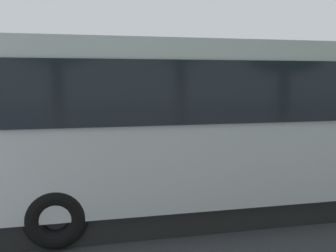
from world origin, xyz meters
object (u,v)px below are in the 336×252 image
at_px(spectator_centre, 171,135).
at_px(traffic_cone, 162,136).
at_px(spectator_far_left, 253,134).
at_px(tour_bus, 245,128).
at_px(spectator_right, 122,139).
at_px(parked_motorcycle_silver, 143,162).
at_px(spectator_left, 220,137).
at_px(stunt_motorcycle, 113,131).

distance_m(spectator_centre, traffic_cone, 4.44).
height_order(spectator_far_left, spectator_centre, spectator_centre).
bearing_deg(spectator_far_left, tour_bus, 61.36).
height_order(spectator_centre, spectator_right, spectator_centre).
bearing_deg(spectator_right, tour_bus, 126.14).
distance_m(parked_motorcycle_silver, traffic_cone, 5.31).
distance_m(spectator_far_left, parked_motorcycle_silver, 3.53).
distance_m(spectator_centre, parked_motorcycle_silver, 1.31).
bearing_deg(traffic_cone, spectator_right, 65.07).
height_order(spectator_left, spectator_right, spectator_left).
bearing_deg(spectator_right, parked_motorcycle_silver, 122.40).
distance_m(spectator_left, stunt_motorcycle, 5.19).
relative_size(spectator_left, spectator_right, 1.01).
height_order(spectator_centre, stunt_motorcycle, spectator_centre).
xyz_separation_m(spectator_far_left, parked_motorcycle_silver, (3.41, 0.75, -0.51)).
distance_m(tour_bus, spectator_centre, 3.20).
bearing_deg(spectator_left, spectator_centre, -15.05).
height_order(spectator_far_left, stunt_motorcycle, spectator_far_left).
relative_size(spectator_left, spectator_centre, 0.97).
height_order(tour_bus, spectator_left, tour_bus).
distance_m(spectator_far_left, spectator_right, 3.88).
distance_m(spectator_far_left, stunt_motorcycle, 5.62).
relative_size(parked_motorcycle_silver, traffic_cone, 3.25).
height_order(spectator_left, traffic_cone, spectator_left).
relative_size(spectator_far_left, traffic_cone, 2.66).
relative_size(spectator_centre, traffic_cone, 2.79).
relative_size(spectator_right, traffic_cone, 2.68).
bearing_deg(spectator_far_left, spectator_right, 0.01).
xyz_separation_m(tour_bus, stunt_motorcycle, (2.22, -7.08, -1.03)).
height_order(spectator_left, stunt_motorcycle, spectator_left).
relative_size(tour_bus, traffic_cone, 16.43).
distance_m(tour_bus, stunt_motorcycle, 7.50).
distance_m(tour_bus, parked_motorcycle_silver, 3.11).
bearing_deg(traffic_cone, spectator_far_left, 113.40).
bearing_deg(stunt_motorcycle, spectator_far_left, 133.85).
distance_m(spectator_left, traffic_cone, 4.80).
relative_size(spectator_left, stunt_motorcycle, 0.85).
relative_size(tour_bus, parked_motorcycle_silver, 5.06).
relative_size(stunt_motorcycle, traffic_cone, 3.19).
relative_size(spectator_far_left, stunt_motorcycle, 0.83).
xyz_separation_m(parked_motorcycle_silver, stunt_motorcycle, (0.48, -4.79, 0.13)).
bearing_deg(parked_motorcycle_silver, spectator_centre, -140.83).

